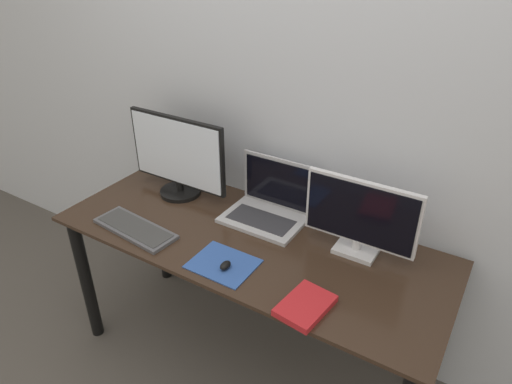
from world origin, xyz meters
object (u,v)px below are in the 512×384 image
at_px(laptop, 269,204).
at_px(keyboard, 135,229).
at_px(monitor_right, 360,217).
at_px(book, 305,306).
at_px(mouse, 225,265).
at_px(monitor_left, 178,157).

bearing_deg(laptop, keyboard, -137.03).
height_order(monitor_right, book, monitor_right).
distance_m(keyboard, book, 0.88).
bearing_deg(mouse, monitor_left, 145.21).
bearing_deg(monitor_right, laptop, 173.54).
xyz_separation_m(monitor_right, laptop, (-0.45, 0.05, -0.11)).
distance_m(monitor_right, mouse, 0.58).
distance_m(keyboard, mouse, 0.51).
xyz_separation_m(laptop, mouse, (0.05, -0.43, -0.05)).
height_order(mouse, book, mouse).
height_order(laptop, mouse, laptop).
xyz_separation_m(keyboard, mouse, (0.51, -0.01, 0.01)).
distance_m(laptop, book, 0.63).
xyz_separation_m(mouse, book, (0.37, -0.03, -0.01)).
bearing_deg(mouse, monitor_right, 43.53).
bearing_deg(book, laptop, 132.39).
distance_m(monitor_right, book, 0.44).
bearing_deg(monitor_right, book, -94.58).
distance_m(monitor_right, keyboard, 0.99).
relative_size(monitor_right, mouse, 8.26).
xyz_separation_m(laptop, keyboard, (-0.45, -0.42, -0.06)).
distance_m(monitor_left, monitor_right, 0.95).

